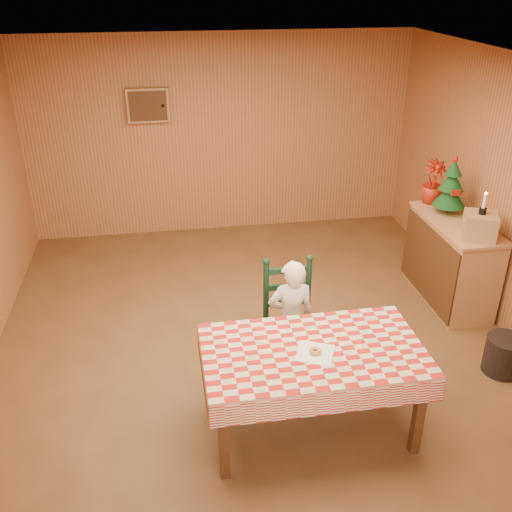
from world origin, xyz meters
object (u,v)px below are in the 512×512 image
(dining_table, at_px, (313,358))
(storage_bin, at_px, (504,355))
(christmas_tree, at_px, (451,188))
(seated_child, at_px, (291,319))
(ladder_chair, at_px, (289,321))
(shelf_unit, at_px, (450,261))
(crate, at_px, (480,226))

(dining_table, bearing_deg, storage_bin, 12.09)
(christmas_tree, bearing_deg, seated_child, -148.68)
(ladder_chair, height_order, seated_child, seated_child)
(dining_table, height_order, shelf_unit, shelf_unit)
(seated_child, bearing_deg, crate, -164.33)
(shelf_unit, bearing_deg, seated_child, -154.15)
(dining_table, distance_m, ladder_chair, 0.81)
(seated_child, xyz_separation_m, storage_bin, (1.90, -0.32, -0.39))
(storage_bin, bearing_deg, seated_child, 170.39)
(ladder_chair, relative_size, shelf_unit, 0.87)
(shelf_unit, height_order, crate, crate)
(seated_child, height_order, storage_bin, seated_child)
(seated_child, bearing_deg, ladder_chair, -90.00)
(shelf_unit, bearing_deg, storage_bin, -93.08)
(seated_child, distance_m, crate, 2.12)
(seated_child, height_order, shelf_unit, seated_child)
(ladder_chair, xyz_separation_m, storage_bin, (1.90, -0.38, -0.33))
(seated_child, relative_size, crate, 3.75)
(seated_child, bearing_deg, storage_bin, 170.39)
(crate, relative_size, storage_bin, 0.86)
(dining_table, bearing_deg, seated_child, 90.00)
(shelf_unit, height_order, christmas_tree, christmas_tree)
(christmas_tree, height_order, storage_bin, christmas_tree)
(crate, bearing_deg, shelf_unit, 91.23)
(dining_table, distance_m, storage_bin, 2.01)
(christmas_tree, bearing_deg, dining_table, -135.67)
(christmas_tree, relative_size, storage_bin, 1.78)
(seated_child, xyz_separation_m, shelf_unit, (1.97, 0.96, -0.10))
(dining_table, height_order, seated_child, seated_child)
(shelf_unit, bearing_deg, crate, -88.77)
(crate, height_order, storage_bin, crate)
(dining_table, distance_m, shelf_unit, 2.60)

